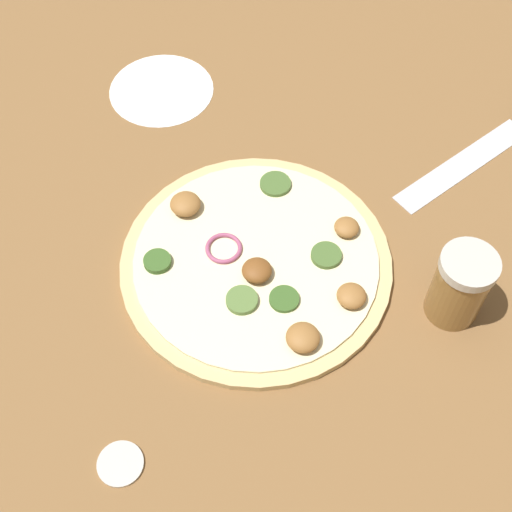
# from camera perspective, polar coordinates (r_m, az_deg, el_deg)

# --- Properties ---
(ground_plane) EXTENTS (3.00, 3.00, 0.00)m
(ground_plane) POSITION_cam_1_polar(r_m,az_deg,el_deg) (0.84, -0.00, -0.77)
(ground_plane) COLOR brown
(pizza) EXTENTS (0.32, 0.32, 0.03)m
(pizza) POSITION_cam_1_polar(r_m,az_deg,el_deg) (0.83, 0.10, -0.52)
(pizza) COLOR #D6B77A
(pizza) RESTS_ON ground_plane
(spice_jar) EXTENTS (0.06, 0.06, 0.10)m
(spice_jar) POSITION_cam_1_polar(r_m,az_deg,el_deg) (0.80, 16.01, -2.32)
(spice_jar) COLOR olive
(spice_jar) RESTS_ON ground_plane
(loose_cap) EXTENTS (0.05, 0.05, 0.01)m
(loose_cap) POSITION_cam_1_polar(r_m,az_deg,el_deg) (0.75, -10.82, -15.98)
(loose_cap) COLOR beige
(loose_cap) RESTS_ON ground_plane
(flour_patch) EXTENTS (0.15, 0.15, 0.00)m
(flour_patch) POSITION_cam_1_polar(r_m,az_deg,el_deg) (1.04, -7.57, 13.05)
(flour_patch) COLOR white
(flour_patch) RESTS_ON ground_plane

